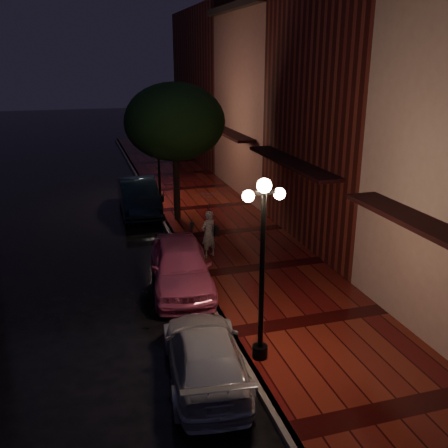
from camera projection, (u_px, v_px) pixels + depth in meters
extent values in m
plane|color=black|center=(196.00, 279.00, 16.25)|extent=(120.00, 120.00, 0.00)
cube|color=#430C0C|center=(261.00, 269.00, 16.83)|extent=(4.50, 60.00, 0.15)
cube|color=#595451|center=(196.00, 277.00, 16.22)|extent=(0.25, 60.00, 0.15)
cube|color=#511914|center=(367.00, 97.00, 18.21)|extent=(5.00, 8.00, 11.00)
cube|color=#8C5951|center=(281.00, 106.00, 25.80)|extent=(5.00, 8.00, 9.00)
cube|color=#511914|center=(226.00, 86.00, 34.74)|extent=(5.00, 12.00, 10.00)
cylinder|color=black|center=(262.00, 279.00, 11.11)|extent=(0.12, 0.12, 4.00)
cylinder|color=black|center=(260.00, 351.00, 11.70)|extent=(0.36, 0.36, 0.30)
cube|color=black|center=(264.00, 193.00, 10.48)|extent=(0.70, 0.08, 0.08)
sphere|color=#FFCC99|center=(264.00, 186.00, 10.43)|extent=(0.32, 0.32, 0.32)
sphere|color=#FFCC99|center=(248.00, 196.00, 10.40)|extent=(0.26, 0.26, 0.26)
sphere|color=#FFCC99|center=(279.00, 194.00, 10.59)|extent=(0.26, 0.26, 0.26)
cylinder|color=black|center=(159.00, 161.00, 23.85)|extent=(0.12, 0.12, 4.00)
cylinder|color=black|center=(160.00, 198.00, 24.43)|extent=(0.36, 0.36, 0.30)
cube|color=black|center=(157.00, 119.00, 23.22)|extent=(0.70, 0.08, 0.08)
sphere|color=#FFCC99|center=(157.00, 116.00, 23.17)|extent=(0.32, 0.32, 0.32)
sphere|color=#FFCC99|center=(150.00, 120.00, 23.14)|extent=(0.26, 0.26, 0.26)
sphere|color=#FFCC99|center=(165.00, 120.00, 23.33)|extent=(0.26, 0.26, 0.26)
cylinder|color=black|center=(177.00, 183.00, 21.31)|extent=(0.28, 0.28, 3.20)
ellipsoid|color=black|center=(175.00, 122.00, 20.49)|extent=(4.16, 4.16, 3.20)
sphere|color=black|center=(188.00, 134.00, 21.41)|extent=(1.80, 1.80, 1.80)
sphere|color=black|center=(164.00, 137.00, 19.85)|extent=(1.80, 1.80, 1.80)
imported|color=#DF5B88|center=(181.00, 266.00, 15.36)|extent=(2.29, 4.63, 1.52)
imported|color=black|center=(139.00, 196.00, 22.99)|extent=(1.75, 4.76, 1.56)
imported|color=#B6B7BE|center=(205.00, 355.00, 11.04)|extent=(2.14, 4.30, 1.20)
imported|color=silver|center=(209.00, 234.00, 17.45)|extent=(0.73, 0.62, 1.68)
imported|color=silver|center=(208.00, 205.00, 17.11)|extent=(0.98, 1.00, 0.90)
cylinder|color=black|center=(208.00, 223.00, 17.33)|extent=(0.02, 0.02, 1.35)
cube|color=black|center=(217.00, 230.00, 17.45)|extent=(0.13, 0.31, 0.34)
cylinder|color=black|center=(192.00, 242.00, 17.52)|extent=(0.06, 0.06, 1.09)
cube|color=black|center=(192.00, 225.00, 17.31)|extent=(0.13, 0.10, 0.22)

